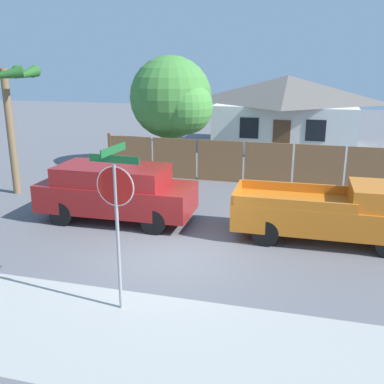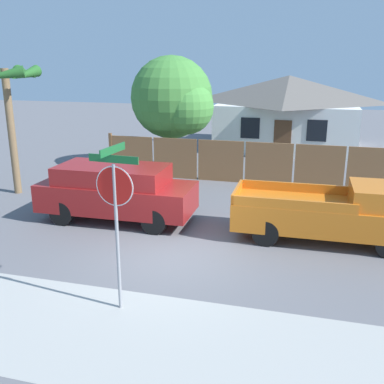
{
  "view_description": "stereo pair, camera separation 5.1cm",
  "coord_description": "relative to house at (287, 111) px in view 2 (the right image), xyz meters",
  "views": [
    {
      "loc": [
        3.35,
        -10.4,
        5.02
      ],
      "look_at": [
        0.37,
        0.78,
        1.6
      ],
      "focal_mm": 42.0,
      "sensor_mm": 36.0,
      "label": 1
    },
    {
      "loc": [
        3.4,
        -10.38,
        5.02
      ],
      "look_at": [
        0.37,
        0.78,
        1.6
      ],
      "focal_mm": 42.0,
      "sensor_mm": 36.0,
      "label": 2
    }
  ],
  "objects": [
    {
      "name": "ground_plane",
      "position": [
        -1.85,
        -16.52,
        -2.15
      ],
      "size": [
        80.0,
        80.0,
        0.0
      ],
      "primitive_type": "plane",
      "color": "slate"
    },
    {
      "name": "sidewalk_strip",
      "position": [
        -1.85,
        -20.12,
        -2.15
      ],
      "size": [
        36.0,
        3.2,
        0.01
      ],
      "color": "#A3A39E",
      "rests_on": "ground"
    },
    {
      "name": "wooden_fence",
      "position": [
        -1.15,
        -8.59,
        -1.27
      ],
      "size": [
        12.28,
        0.12,
        1.86
      ],
      "color": "brown",
      "rests_on": "ground"
    },
    {
      "name": "house",
      "position": [
        0.0,
        0.0,
        0.0
      ],
      "size": [
        8.22,
        6.72,
        4.16
      ],
      "color": "white",
      "rests_on": "ground"
    },
    {
      "name": "oak_tree",
      "position": [
        -4.65,
        -7.11,
        1.11
      ],
      "size": [
        3.93,
        3.74,
        5.23
      ],
      "color": "brown",
      "rests_on": "ground"
    },
    {
      "name": "palm_tree",
      "position": [
        -9.47,
        -12.4,
        1.97
      ],
      "size": [
        2.4,
        2.6,
        4.83
      ],
      "color": "brown",
      "rests_on": "ground"
    },
    {
      "name": "red_suv",
      "position": [
        -4.41,
        -14.26,
        -1.16
      ],
      "size": [
        4.96,
        2.01,
        1.81
      ],
      "rotation": [
        0.0,
        0.0,
        0.01
      ],
      "color": "maroon",
      "rests_on": "ground"
    },
    {
      "name": "orange_pickup",
      "position": [
        2.29,
        -14.26,
        -1.3
      ],
      "size": [
        5.26,
        1.94,
        1.72
      ],
      "rotation": [
        0.0,
        0.0,
        0.01
      ],
      "color": "orange",
      "rests_on": "ground"
    },
    {
      "name": "stop_sign",
      "position": [
        -2.1,
        -19.21,
        0.23
      ],
      "size": [
        1.06,
        0.95,
        3.45
      ],
      "rotation": [
        0.0,
        0.0,
        -0.07
      ],
      "color": "gray",
      "rests_on": "ground"
    }
  ]
}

